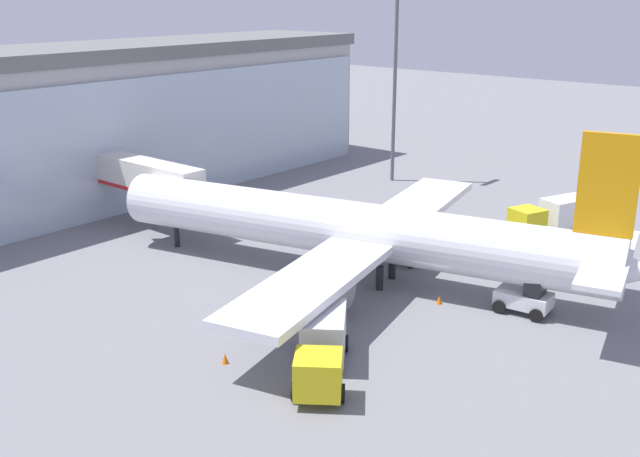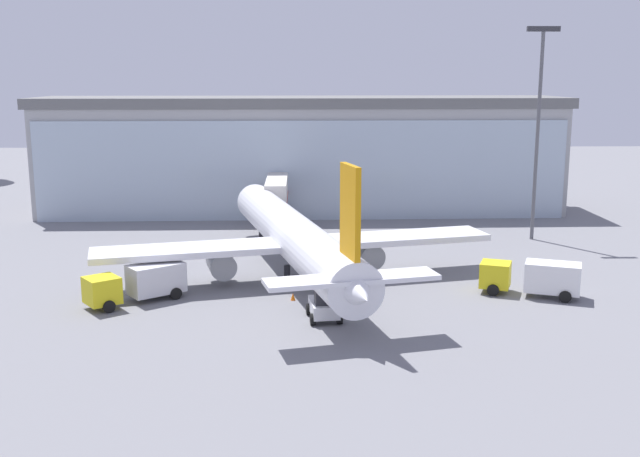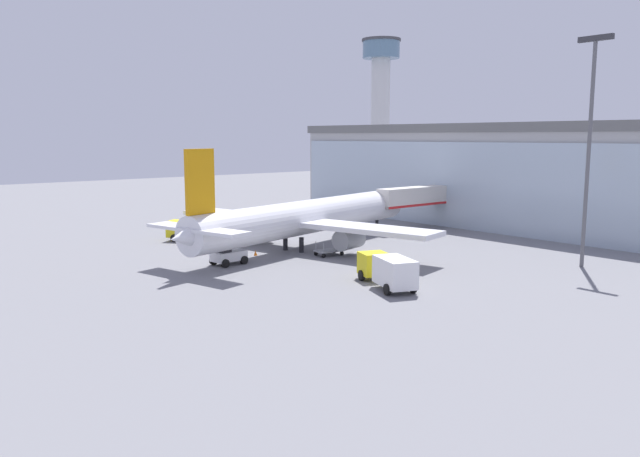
% 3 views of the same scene
% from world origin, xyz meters
% --- Properties ---
extents(ground, '(240.00, 240.00, 0.00)m').
position_xyz_m(ground, '(0.00, 0.00, 0.00)').
color(ground, slate).
extents(terminal_building, '(63.17, 13.55, 13.84)m').
position_xyz_m(terminal_building, '(0.00, 36.83, 6.92)').
color(terminal_building, '#A2A2A2').
rests_on(terminal_building, ground).
extents(jet_bridge, '(2.27, 13.28, 5.58)m').
position_xyz_m(jet_bridge, '(-2.71, 26.26, 4.21)').
color(jet_bridge, beige).
rests_on(jet_bridge, ground).
extents(apron_light_mast, '(3.20, 0.40, 21.03)m').
position_xyz_m(apron_light_mast, '(23.37, 19.82, 12.30)').
color(apron_light_mast, '#59595E').
rests_on(apron_light_mast, ground).
extents(airplane, '(32.34, 37.57, 11.06)m').
position_xyz_m(airplane, '(-0.68, 5.72, 3.38)').
color(airplane, silver).
rests_on(airplane, ground).
extents(catering_truck, '(7.17, 6.12, 2.65)m').
position_xyz_m(catering_truck, '(-12.04, -0.81, 1.47)').
color(catering_truck, yellow).
rests_on(catering_truck, ground).
extents(fuel_truck, '(7.61, 4.65, 2.65)m').
position_xyz_m(fuel_truck, '(17.42, 0.02, 1.47)').
color(fuel_truck, yellow).
rests_on(fuel_truck, ground).
extents(baggage_cart, '(1.87, 2.95, 1.50)m').
position_xyz_m(baggage_cart, '(4.02, 5.11, 0.50)').
color(baggage_cart, gray).
rests_on(baggage_cart, ground).
extents(pushback_tug, '(2.47, 3.38, 2.30)m').
position_xyz_m(pushback_tug, '(1.42, -5.31, 0.97)').
color(pushback_tug, silver).
rests_on(pushback_tug, ground).
extents(safety_cone_nose, '(0.36, 0.36, 0.55)m').
position_xyz_m(safety_cone_nose, '(-0.76, -0.72, 0.28)').
color(safety_cone_nose, orange).
rests_on(safety_cone_nose, ground).
extents(safety_cone_wingtip, '(0.36, 0.36, 0.55)m').
position_xyz_m(safety_cone_wingtip, '(-14.60, 3.60, 0.28)').
color(safety_cone_wingtip, orange).
rests_on(safety_cone_wingtip, ground).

